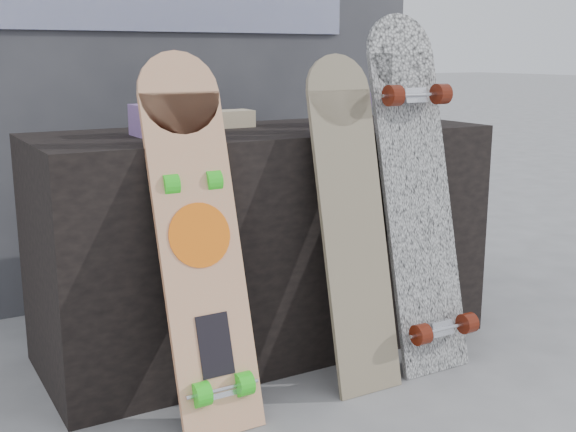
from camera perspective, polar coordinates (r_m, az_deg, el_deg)
ground at (r=2.36m, az=4.12°, el=-14.00°), size 60.00×60.00×0.00m
vendor_table at (r=2.62m, az=-1.85°, el=-1.86°), size 1.60×0.60×0.80m
booth at (r=3.31m, az=-9.05°, el=13.29°), size 2.40×0.22×2.20m
merch_box_purple at (r=2.39m, az=-10.01°, el=7.51°), size 0.18×0.12×0.10m
merch_box_small at (r=2.72m, az=4.54°, el=8.46°), size 0.14×0.14×0.12m
merch_box_flat at (r=2.62m, az=-5.23°, el=7.64°), size 0.22×0.10×0.06m
longboard_geisha at (r=2.08m, az=-7.14°, el=-1.10°), size 0.25×0.33×1.07m
longboard_celtic at (r=2.30m, az=5.06°, el=0.25°), size 0.23×0.26×1.06m
longboard_cascadia at (r=2.49m, az=10.19°, el=2.37°), size 0.27×0.36×1.20m
skateboard_dark at (r=2.13m, az=-7.17°, el=-3.92°), size 0.20×0.36×0.88m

